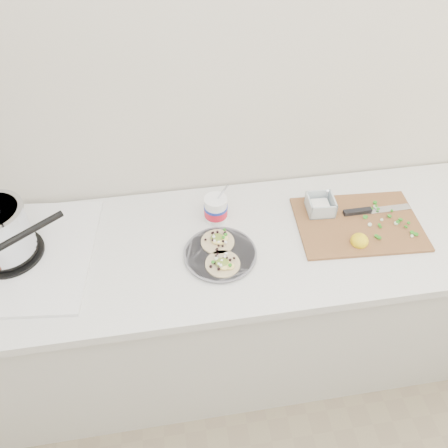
{
  "coord_description": "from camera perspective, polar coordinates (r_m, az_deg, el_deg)",
  "views": [
    {
      "loc": [
        -0.23,
        0.33,
        2.12
      ],
      "look_at": [
        -0.05,
        1.45,
        0.96
      ],
      "focal_mm": 35.0,
      "sensor_mm": 36.0,
      "label": 1
    }
  ],
  "objects": [
    {
      "name": "counter",
      "position": [
        2.01,
        1.51,
        -10.55
      ],
      "size": [
        2.44,
        0.66,
        0.9
      ],
      "color": "silver",
      "rests_on": "ground"
    },
    {
      "name": "cutboard",
      "position": [
        1.78,
        16.8,
        0.56
      ],
      "size": [
        0.5,
        0.36,
        0.07
      ],
      "rotation": [
        0.0,
        0.0,
        -0.06
      ],
      "color": "brown",
      "rests_on": "counter"
    },
    {
      "name": "stove",
      "position": [
        1.71,
        -26.84,
        -1.84
      ],
      "size": [
        0.63,
        0.6,
        0.28
      ],
      "rotation": [
        0.0,
        0.0,
        -0.11
      ],
      "color": "silver",
      "rests_on": "counter"
    },
    {
      "name": "tub",
      "position": [
        1.69,
        -0.98,
        2.22
      ],
      "size": [
        0.09,
        0.09,
        0.21
      ],
      "rotation": [
        0.0,
        0.0,
        0.16
      ],
      "color": "white",
      "rests_on": "counter"
    },
    {
      "name": "taco_plate",
      "position": [
        1.59,
        -0.51,
        -3.74
      ],
      "size": [
        0.27,
        0.27,
        0.04
      ],
      "rotation": [
        0.0,
        0.0,
        -0.25
      ],
      "color": "slate",
      "rests_on": "counter"
    }
  ]
}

